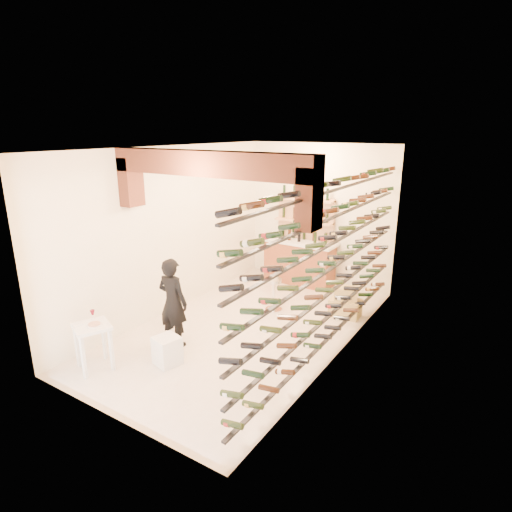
{
  "coord_description": "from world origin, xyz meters",
  "views": [
    {
      "loc": [
        3.94,
        -5.87,
        3.51
      ],
      "look_at": [
        0.0,
        0.3,
        1.3
      ],
      "focal_mm": 29.88,
      "sensor_mm": 36.0,
      "label": 1
    }
  ],
  "objects_px": {
    "wine_rack": "(329,261)",
    "white_stool": "(167,350)",
    "back_counter": "(299,261)",
    "tasting_table": "(92,333)",
    "crate_lower": "(345,308)",
    "chrome_barstool": "(274,292)",
    "person": "(173,302)"
  },
  "relations": [
    {
      "from": "tasting_table",
      "to": "person",
      "type": "xyz_separation_m",
      "value": [
        0.49,
        1.21,
        0.17
      ]
    },
    {
      "from": "crate_lower",
      "to": "chrome_barstool",
      "type": "bearing_deg",
      "value": -158.89
    },
    {
      "from": "white_stool",
      "to": "chrome_barstool",
      "type": "bearing_deg",
      "value": 82.21
    },
    {
      "from": "wine_rack",
      "to": "chrome_barstool",
      "type": "relative_size",
      "value": 8.64
    },
    {
      "from": "crate_lower",
      "to": "white_stool",
      "type": "bearing_deg",
      "value": -118.03
    },
    {
      "from": "back_counter",
      "to": "chrome_barstool",
      "type": "distance_m",
      "value": 1.72
    },
    {
      "from": "white_stool",
      "to": "person",
      "type": "distance_m",
      "value": 0.82
    },
    {
      "from": "wine_rack",
      "to": "crate_lower",
      "type": "bearing_deg",
      "value": 98.63
    },
    {
      "from": "tasting_table",
      "to": "crate_lower",
      "type": "distance_m",
      "value": 4.59
    },
    {
      "from": "chrome_barstool",
      "to": "crate_lower",
      "type": "height_order",
      "value": "chrome_barstool"
    },
    {
      "from": "back_counter",
      "to": "tasting_table",
      "type": "relative_size",
      "value": 1.95
    },
    {
      "from": "back_counter",
      "to": "tasting_table",
      "type": "bearing_deg",
      "value": -100.05
    },
    {
      "from": "tasting_table",
      "to": "chrome_barstool",
      "type": "xyz_separation_m",
      "value": [
        1.19,
        3.32,
        -0.21
      ]
    },
    {
      "from": "back_counter",
      "to": "white_stool",
      "type": "height_order",
      "value": "back_counter"
    },
    {
      "from": "person",
      "to": "chrome_barstool",
      "type": "bearing_deg",
      "value": -110.64
    },
    {
      "from": "back_counter",
      "to": "crate_lower",
      "type": "relative_size",
      "value": 2.98
    },
    {
      "from": "tasting_table",
      "to": "wine_rack",
      "type": "bearing_deg",
      "value": 64.57
    },
    {
      "from": "person",
      "to": "crate_lower",
      "type": "height_order",
      "value": "person"
    },
    {
      "from": "tasting_table",
      "to": "white_stool",
      "type": "xyz_separation_m",
      "value": [
        0.83,
        0.68,
        -0.37
      ]
    },
    {
      "from": "white_stool",
      "to": "person",
      "type": "bearing_deg",
      "value": 122.65
    },
    {
      "from": "back_counter",
      "to": "person",
      "type": "xyz_separation_m",
      "value": [
        -0.4,
        -3.8,
        0.22
      ]
    },
    {
      "from": "wine_rack",
      "to": "back_counter",
      "type": "height_order",
      "value": "wine_rack"
    },
    {
      "from": "crate_lower",
      "to": "person",
      "type": "bearing_deg",
      "value": -127.55
    },
    {
      "from": "tasting_table",
      "to": "person",
      "type": "height_order",
      "value": "person"
    },
    {
      "from": "tasting_table",
      "to": "crate_lower",
      "type": "relative_size",
      "value": 1.53
    },
    {
      "from": "chrome_barstool",
      "to": "crate_lower",
      "type": "distance_m",
      "value": 1.42
    },
    {
      "from": "tasting_table",
      "to": "crate_lower",
      "type": "xyz_separation_m",
      "value": [
        2.5,
        3.82,
        -0.42
      ]
    },
    {
      "from": "back_counter",
      "to": "white_stool",
      "type": "bearing_deg",
      "value": -90.81
    },
    {
      "from": "wine_rack",
      "to": "crate_lower",
      "type": "height_order",
      "value": "wine_rack"
    },
    {
      "from": "wine_rack",
      "to": "tasting_table",
      "type": "relative_size",
      "value": 6.54
    },
    {
      "from": "white_stool",
      "to": "crate_lower",
      "type": "distance_m",
      "value": 3.56
    },
    {
      "from": "wine_rack",
      "to": "white_stool",
      "type": "xyz_separation_m",
      "value": [
        -1.89,
        -1.68,
        -1.33
      ]
    }
  ]
}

